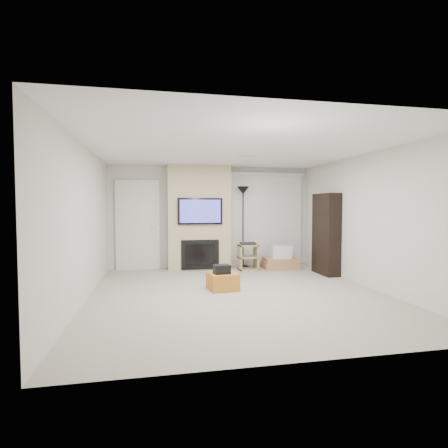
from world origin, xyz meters
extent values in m
cube|color=#AAA292|center=(0.00, 0.00, 0.00)|extent=(5.00, 5.50, 0.00)
cube|color=white|center=(0.00, 0.00, 2.50)|extent=(5.00, 5.50, 0.00)
cube|color=silver|center=(0.00, 2.75, 1.25)|extent=(5.00, 0.00, 2.50)
cube|color=silver|center=(0.00, -2.75, 1.25)|extent=(5.00, 0.00, 2.50)
cube|color=silver|center=(-2.50, 0.00, 1.25)|extent=(0.00, 5.50, 2.50)
cube|color=silver|center=(2.50, 0.00, 1.25)|extent=(0.00, 5.50, 2.50)
cube|color=silver|center=(0.40, 0.80, 2.50)|extent=(0.35, 0.18, 0.01)
cube|color=#C57926|center=(-0.20, 0.33, 0.15)|extent=(0.55, 0.55, 0.30)
cube|color=black|center=(-0.22, 0.28, 0.38)|extent=(0.30, 0.25, 0.16)
cube|color=#C6B189|center=(-0.35, 2.55, 1.25)|extent=(1.50, 0.40, 2.50)
cube|color=black|center=(-0.35, 2.32, 1.40)|extent=(1.05, 0.06, 0.62)
cube|color=#353293|center=(-0.35, 2.29, 1.40)|extent=(0.96, 0.00, 0.54)
cube|color=black|center=(-0.35, 2.34, 0.37)|extent=(0.90, 0.04, 0.70)
cube|color=black|center=(-0.35, 2.32, 0.37)|extent=(0.70, 0.02, 0.50)
cube|color=silver|center=(-1.80, 2.71, 1.07)|extent=(1.02, 0.08, 2.14)
cube|color=beige|center=(-1.80, 2.72, 1.02)|extent=(0.90, 0.05, 2.05)
cylinder|color=silver|center=(-1.46, 2.67, 1.00)|extent=(0.07, 0.06, 0.07)
cube|color=silver|center=(1.40, 2.69, 2.33)|extent=(1.98, 0.10, 0.08)
cube|color=white|center=(1.40, 2.70, 1.15)|extent=(1.90, 0.03, 2.29)
cylinder|color=black|center=(0.74, 2.50, 0.02)|extent=(0.30, 0.30, 0.03)
cylinder|color=black|center=(0.74, 2.50, 0.95)|extent=(0.03, 0.03, 1.86)
cone|color=black|center=(0.74, 2.50, 1.91)|extent=(0.30, 0.30, 0.19)
cube|color=tan|center=(0.57, 2.18, 0.30)|extent=(0.04, 0.38, 0.60)
cube|color=tan|center=(0.98, 2.18, 0.30)|extent=(0.04, 0.38, 0.60)
cube|color=tan|center=(0.78, 2.18, 0.01)|extent=(0.45, 0.38, 0.03)
cube|color=tan|center=(0.78, 2.18, 0.30)|extent=(0.45, 0.38, 0.03)
cube|color=tan|center=(0.78, 2.18, 0.58)|extent=(0.45, 0.38, 0.03)
cube|color=black|center=(0.78, 2.18, 0.63)|extent=(0.35, 0.25, 0.06)
cube|color=tan|center=(1.60, 2.20, 0.05)|extent=(0.87, 0.68, 0.09)
cube|color=tan|center=(1.60, 2.20, 0.13)|extent=(0.83, 0.63, 0.08)
cube|color=tan|center=(1.60, 2.20, 0.22)|extent=(0.79, 0.59, 0.08)
cube|color=silver|center=(1.60, 2.20, 0.41)|extent=(0.48, 0.43, 0.31)
cube|color=black|center=(2.34, 1.31, 0.90)|extent=(0.30, 0.80, 1.80)
cube|color=black|center=(2.32, 1.31, 0.45)|extent=(0.26, 0.72, 0.02)
cube|color=black|center=(2.32, 1.31, 0.90)|extent=(0.26, 0.72, 0.02)
cube|color=black|center=(2.32, 1.31, 1.35)|extent=(0.26, 0.72, 0.02)
camera|label=1|loc=(-1.40, -5.85, 1.51)|focal=28.00mm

